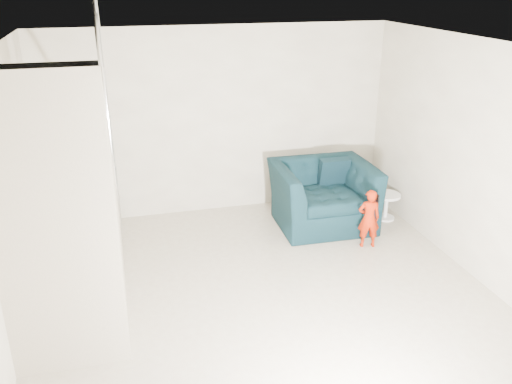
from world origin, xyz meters
TOP-DOWN VIEW (x-y plane):
  - floor at (0.00, 0.00)m, footprint 5.50×5.50m
  - ceiling at (0.00, 0.00)m, footprint 5.50×5.50m
  - back_wall at (0.00, 2.75)m, footprint 5.00×0.00m
  - front_wall at (0.00, -2.75)m, footprint 5.00×0.00m
  - right_wall at (2.50, 0.00)m, footprint 0.00×5.50m
  - armchair at (1.29, 1.83)m, footprint 1.38×1.21m
  - toddler at (1.61, 1.03)m, footprint 0.32×0.24m
  - side_table at (2.25, 1.75)m, footprint 0.39×0.39m
  - staircase at (-2.00, 0.55)m, footprint 1.02×3.03m
  - cushion at (1.54, 2.06)m, footprint 0.44×0.21m
  - throw at (0.75, 1.85)m, footprint 0.05×0.51m
  - phone at (1.69, 0.98)m, footprint 0.02×0.05m

SIDE VIEW (x-z plane):
  - floor at x=0.00m, z-range 0.00..0.00m
  - side_table at x=2.25m, z-range 0.07..0.46m
  - toddler at x=1.61m, z-range 0.00..0.79m
  - armchair at x=1.29m, z-range 0.00..0.88m
  - throw at x=0.75m, z-range 0.27..0.84m
  - cushion at x=1.54m, z-range 0.47..0.90m
  - phone at x=1.69m, z-range 0.64..0.74m
  - staircase at x=-2.00m, z-range -0.86..2.76m
  - right_wall at x=2.50m, z-range -1.40..4.10m
  - back_wall at x=0.00m, z-range -1.15..3.85m
  - front_wall at x=0.00m, z-range -1.15..3.85m
  - ceiling at x=0.00m, z-range 2.70..2.70m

